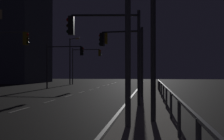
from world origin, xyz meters
TOP-DOWN VIEW (x-y plane):
  - ground_plane at (0.00, 17.50)m, footprint 112.00×112.00m
  - sidewalk_right at (6.11, 17.50)m, footprint 2.06×77.00m
  - lane_markings_center at (0.00, 21.00)m, footprint 0.14×50.00m
  - lane_edge_line at (4.83, 22.50)m, footprint 0.14×53.00m
  - traffic_light_far_right at (4.26, 15.87)m, footprint 3.23×0.64m
  - traffic_light_mid_left at (-3.67, 37.18)m, footprint 4.61×0.58m
  - traffic_light_near_left at (4.06, 19.22)m, footprint 3.24×0.34m
  - traffic_light_far_center at (-4.17, 15.63)m, footprint 2.98×0.64m
  - traffic_light_near_right at (4.00, 10.24)m, footprint 3.74×0.71m
  - traffic_light_far_left at (-3.39, 26.07)m, footprint 4.33×0.34m
  - street_lamp_median at (-5.53, 36.40)m, footprint 1.91×1.68m
  - barrier_fence at (6.99, 11.00)m, footprint 0.09×26.09m

SIDE VIEW (x-z plane):
  - ground_plane at x=0.00m, z-range 0.00..0.00m
  - lane_edge_line at x=4.83m, z-range 0.00..0.01m
  - lane_markings_center at x=0.00m, z-range 0.00..0.01m
  - sidewalk_right at x=6.11m, z-range 0.00..0.14m
  - barrier_fence at x=6.99m, z-range 0.39..1.37m
  - traffic_light_far_right at x=4.26m, z-range 1.11..5.95m
  - traffic_light_far_left at x=-3.39m, z-range 1.05..6.01m
  - traffic_light_far_center at x=-4.17m, z-range 1.00..6.07m
  - traffic_light_near_right at x=4.00m, z-range 1.13..5.97m
  - traffic_light_near_left at x=4.06m, z-range 1.19..6.51m
  - traffic_light_mid_left at x=-3.67m, z-range 1.17..6.73m
  - street_lamp_median at x=-5.53m, z-range 0.77..7.78m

